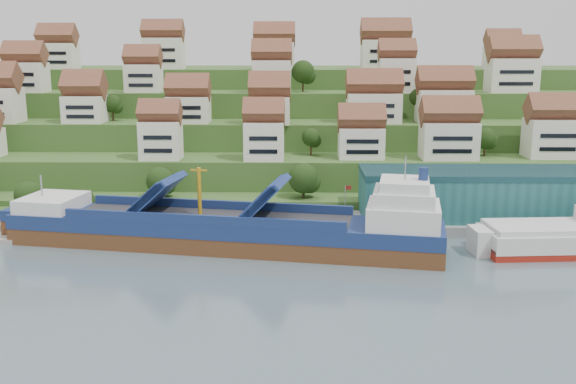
{
  "coord_description": "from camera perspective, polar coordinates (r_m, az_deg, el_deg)",
  "views": [
    {
      "loc": [
        8.64,
        -114.86,
        36.03
      ],
      "look_at": [
        6.53,
        14.0,
        8.0
      ],
      "focal_mm": 40.0,
      "sensor_mm": 36.0,
      "label": 1
    }
  ],
  "objects": [
    {
      "name": "hillside_trees",
      "position": [
        160.66,
        -5.11,
        5.15
      ],
      "size": [
        141.47,
        62.75,
        31.18
      ],
      "color": "#213C14",
      "rests_on": "ground"
    },
    {
      "name": "hillside",
      "position": [
        220.05,
        -1.32,
        5.65
      ],
      "size": [
        260.0,
        128.0,
        31.0
      ],
      "color": "#2D4C1E",
      "rests_on": "ground"
    },
    {
      "name": "warehouse",
      "position": [
        141.77,
        18.73,
        -0.12
      ],
      "size": [
        60.0,
        15.0,
        10.0
      ],
      "primitive_type": "cube",
      "color": "#246061",
      "rests_on": "quay"
    },
    {
      "name": "quay",
      "position": [
        134.96,
        5.74,
        -2.79
      ],
      "size": [
        180.0,
        14.0,
        2.2
      ],
      "primitive_type": "cube",
      "color": "gray",
      "rests_on": "ground"
    },
    {
      "name": "second_ship",
      "position": [
        129.03,
        23.66,
        -3.79
      ],
      "size": [
        30.72,
        13.3,
        8.69
      ],
      "rotation": [
        0.0,
        0.0,
        0.07
      ],
      "color": "maroon",
      "rests_on": "ground"
    },
    {
      "name": "cargo_ship",
      "position": [
        120.92,
        -4.86,
        -3.42
      ],
      "size": [
        82.76,
        26.58,
        18.19
      ],
      "rotation": [
        0.0,
        0.0,
        -0.17
      ],
      "color": "brown",
      "rests_on": "ground"
    },
    {
      "name": "flagpole",
      "position": [
        128.57,
        5.14,
        -0.88
      ],
      "size": [
        1.28,
        0.16,
        8.0
      ],
      "color": "gray",
      "rests_on": "quay"
    },
    {
      "name": "ground",
      "position": [
        120.69,
        -3.22,
        -5.12
      ],
      "size": [
        300.0,
        300.0,
        0.0
      ],
      "primitive_type": "plane",
      "color": "slate",
      "rests_on": "ground"
    },
    {
      "name": "hillside_village",
      "position": [
        177.08,
        -1.04,
        8.71
      ],
      "size": [
        156.24,
        61.65,
        29.53
      ],
      "color": "white",
      "rests_on": "ground"
    }
  ]
}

